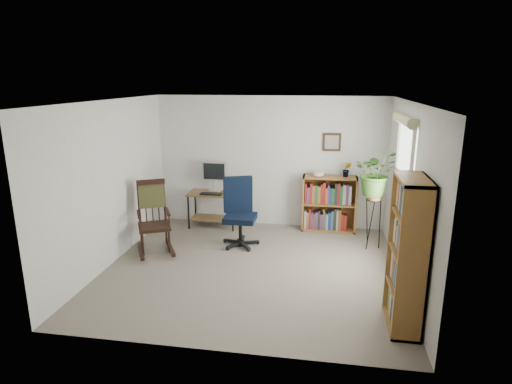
% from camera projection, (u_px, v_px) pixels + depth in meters
% --- Properties ---
extents(floor, '(4.20, 4.00, 0.00)m').
position_uv_depth(floor, '(252.00, 268.00, 6.27)').
color(floor, gray).
rests_on(floor, ground).
extents(ceiling, '(4.20, 4.00, 0.00)m').
position_uv_depth(ceiling, '(251.00, 101.00, 5.65)').
color(ceiling, silver).
rests_on(ceiling, ground).
extents(wall_back, '(4.20, 0.00, 2.40)m').
position_uv_depth(wall_back, '(270.00, 162.00, 7.87)').
color(wall_back, silver).
rests_on(wall_back, ground).
extents(wall_front, '(4.20, 0.00, 2.40)m').
position_uv_depth(wall_front, '(215.00, 241.00, 4.05)').
color(wall_front, silver).
rests_on(wall_front, ground).
extents(wall_left, '(0.00, 4.00, 2.40)m').
position_uv_depth(wall_left, '(111.00, 183.00, 6.29)').
color(wall_left, silver).
rests_on(wall_left, ground).
extents(wall_right, '(0.00, 4.00, 2.40)m').
position_uv_depth(wall_right, '(408.00, 195.00, 5.63)').
color(wall_right, silver).
rests_on(wall_right, ground).
extents(window, '(0.12, 1.20, 1.50)m').
position_uv_depth(window, '(403.00, 176.00, 5.87)').
color(window, silver).
rests_on(window, wall_right).
extents(desk, '(0.90, 0.50, 0.65)m').
position_uv_depth(desk, '(213.00, 210.00, 7.97)').
color(desk, brown).
rests_on(desk, floor).
extents(monitor, '(0.46, 0.16, 0.56)m').
position_uv_depth(monitor, '(215.00, 176.00, 7.94)').
color(monitor, '#BBBBC0').
rests_on(monitor, desk).
extents(keyboard, '(0.40, 0.15, 0.02)m').
position_uv_depth(keyboard, '(211.00, 194.00, 7.76)').
color(keyboard, black).
rests_on(keyboard, desk).
extents(office_chair, '(0.80, 0.80, 1.15)m').
position_uv_depth(office_chair, '(240.00, 213.00, 6.97)').
color(office_chair, black).
rests_on(office_chair, floor).
extents(rocking_chair, '(0.99, 1.17, 1.17)m').
position_uv_depth(rocking_chair, '(154.00, 217.00, 6.72)').
color(rocking_chair, black).
rests_on(rocking_chair, floor).
extents(low_bookshelf, '(0.96, 0.32, 1.01)m').
position_uv_depth(low_bookshelf, '(329.00, 204.00, 7.70)').
color(low_bookshelf, olive).
rests_on(low_bookshelf, floor).
extents(tall_bookshelf, '(0.32, 0.74, 1.70)m').
position_uv_depth(tall_bookshelf, '(407.00, 254.00, 4.62)').
color(tall_bookshelf, olive).
rests_on(tall_bookshelf, floor).
extents(plant_stand, '(0.34, 0.34, 0.95)m').
position_uv_depth(plant_stand, '(373.00, 220.00, 6.92)').
color(plant_stand, black).
rests_on(plant_stand, floor).
extents(spider_plant, '(1.69, 1.88, 1.47)m').
position_uv_depth(spider_plant, '(378.00, 150.00, 6.62)').
color(spider_plant, '#345E20').
rests_on(spider_plant, plant_stand).
extents(potted_plant_small, '(0.13, 0.24, 0.11)m').
position_uv_depth(potted_plant_small, '(347.00, 174.00, 7.52)').
color(potted_plant_small, '#345E20').
rests_on(potted_plant_small, low_bookshelf).
extents(framed_picture, '(0.32, 0.04, 0.32)m').
position_uv_depth(framed_picture, '(332.00, 142.00, 7.56)').
color(framed_picture, black).
rests_on(framed_picture, wall_back).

